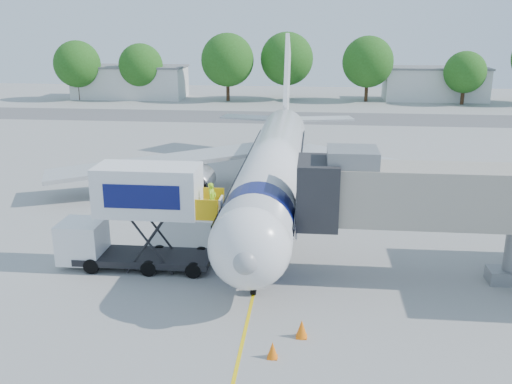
# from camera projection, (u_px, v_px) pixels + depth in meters

# --- Properties ---
(ground) EXTENTS (160.00, 160.00, 0.00)m
(ground) POSITION_uv_depth(u_px,v_px,m) (269.00, 225.00, 36.08)
(ground) COLOR gray
(ground) RESTS_ON ground
(guidance_line) EXTENTS (0.15, 70.00, 0.01)m
(guidance_line) POSITION_uv_depth(u_px,v_px,m) (269.00, 225.00, 36.08)
(guidance_line) COLOR yellow
(guidance_line) RESTS_ON ground
(taxiway_strip) EXTENTS (120.00, 10.00, 0.01)m
(taxiway_strip) POSITION_uv_depth(u_px,v_px,m) (294.00, 118.00, 76.09)
(taxiway_strip) COLOR #59595B
(taxiway_strip) RESTS_ON ground
(aircraft) EXTENTS (34.17, 37.73, 11.35)m
(aircraft) POSITION_uv_depth(u_px,v_px,m) (274.00, 165.00, 39.15)
(aircraft) COLOR silver
(aircraft) RESTS_ON ground
(jet_bridge) EXTENTS (13.90, 3.20, 6.60)m
(jet_bridge) POSITION_uv_depth(u_px,v_px,m) (424.00, 196.00, 27.39)
(jet_bridge) COLOR gray
(jet_bridge) RESTS_ON ground
(catering_hiloader) EXTENTS (8.50, 2.44, 5.50)m
(catering_hiloader) POSITION_uv_depth(u_px,v_px,m) (137.00, 217.00, 29.22)
(catering_hiloader) COLOR black
(catering_hiloader) RESTS_ON ground
(ground_tug) EXTENTS (3.48, 2.29, 1.28)m
(ground_tug) POSITION_uv_depth(u_px,v_px,m) (279.00, 367.00, 20.20)
(ground_tug) COLOR silver
(ground_tug) RESTS_ON ground
(safety_cone_a) EXTENTS (0.49, 0.49, 0.78)m
(safety_cone_a) POSITION_uv_depth(u_px,v_px,m) (302.00, 329.00, 23.24)
(safety_cone_a) COLOR orange
(safety_cone_a) RESTS_ON ground
(safety_cone_b) EXTENTS (0.43, 0.43, 0.68)m
(safety_cone_b) POSITION_uv_depth(u_px,v_px,m) (272.00, 350.00, 21.83)
(safety_cone_b) COLOR orange
(safety_cone_b) RESTS_ON ground
(outbuilding_left) EXTENTS (18.40, 8.40, 5.30)m
(outbuilding_left) POSITION_uv_depth(u_px,v_px,m) (131.00, 82.00, 95.17)
(outbuilding_left) COLOR silver
(outbuilding_left) RESTS_ON ground
(outbuilding_right) EXTENTS (16.40, 7.40, 5.30)m
(outbuilding_right) POSITION_uv_depth(u_px,v_px,m) (435.00, 84.00, 92.25)
(outbuilding_right) COLOR silver
(outbuilding_right) RESTS_ON ground
(tree_a) EXTENTS (7.43, 7.43, 9.47)m
(tree_a) POSITION_uv_depth(u_px,v_px,m) (77.00, 64.00, 91.44)
(tree_a) COLOR #382314
(tree_a) RESTS_ON ground
(tree_b) EXTENTS (7.06, 7.06, 9.01)m
(tree_b) POSITION_uv_depth(u_px,v_px,m) (141.00, 66.00, 91.77)
(tree_b) COLOR #382314
(tree_b) RESTS_ON ground
(tree_c) EXTENTS (8.36, 8.36, 10.66)m
(tree_c) POSITION_uv_depth(u_px,v_px,m) (228.00, 60.00, 90.06)
(tree_c) COLOR #382314
(tree_c) RESTS_ON ground
(tree_d) EXTENTS (8.46, 8.46, 10.79)m
(tree_d) POSITION_uv_depth(u_px,v_px,m) (287.00, 59.00, 91.46)
(tree_d) COLOR #382314
(tree_d) RESTS_ON ground
(tree_e) EXTENTS (8.03, 8.03, 10.24)m
(tree_e) POSITION_uv_depth(u_px,v_px,m) (368.00, 62.00, 89.65)
(tree_e) COLOR #382314
(tree_e) RESTS_ON ground
(tree_f) EXTENTS (6.34, 6.34, 8.08)m
(tree_f) POSITION_uv_depth(u_px,v_px,m) (465.00, 72.00, 86.69)
(tree_f) COLOR #382314
(tree_f) RESTS_ON ground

